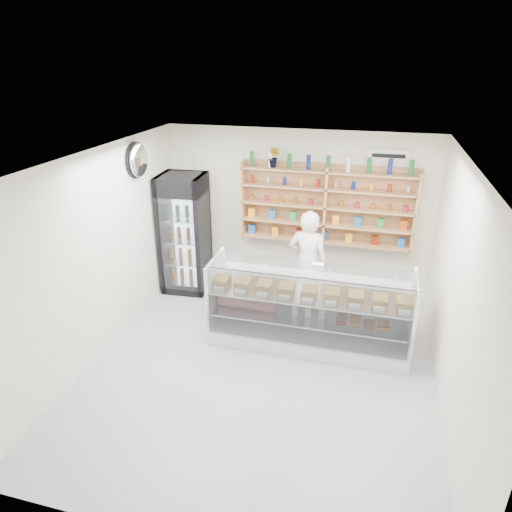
# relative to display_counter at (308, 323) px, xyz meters

# --- Properties ---
(room) EXTENTS (5.00, 5.00, 5.00)m
(room) POSITION_rel_display_counter_xyz_m (-0.52, -0.76, 1.06)
(room) COLOR #A1A2A6
(room) RESTS_ON ground
(display_counter) EXTENTS (2.82, 0.84, 1.23)m
(display_counter) POSITION_rel_display_counter_xyz_m (0.00, 0.00, 0.00)
(display_counter) COLOR white
(display_counter) RESTS_ON floor
(shop_worker) EXTENTS (0.67, 0.48, 1.73)m
(shop_worker) POSITION_rel_display_counter_xyz_m (-0.17, 0.92, 0.52)
(shop_worker) COLOR white
(shop_worker) RESTS_ON floor
(drinks_cooler) EXTENTS (0.79, 0.77, 2.07)m
(drinks_cooler) POSITION_rel_display_counter_xyz_m (-2.37, 1.19, 0.70)
(drinks_cooler) COLOR black
(drinks_cooler) RESTS_ON floor
(wall_shelving) EXTENTS (2.84, 0.28, 1.33)m
(wall_shelving) POSITION_rel_display_counter_xyz_m (-0.02, 1.58, 1.25)
(wall_shelving) COLOR tan
(wall_shelving) RESTS_ON back_wall
(potted_plant) EXTENTS (0.22, 0.19, 0.33)m
(potted_plant) POSITION_rel_display_counter_xyz_m (-0.90, 1.58, 2.02)
(potted_plant) COLOR #1E6626
(potted_plant) RESTS_ON wall_shelving
(security_mirror) EXTENTS (0.15, 0.50, 0.50)m
(security_mirror) POSITION_rel_display_counter_xyz_m (-2.69, 0.44, 2.11)
(security_mirror) COLOR silver
(security_mirror) RESTS_ON left_wall
(wall_sign) EXTENTS (0.62, 0.03, 0.20)m
(wall_sign) POSITION_rel_display_counter_xyz_m (0.88, 1.71, 2.11)
(wall_sign) COLOR white
(wall_sign) RESTS_ON back_wall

